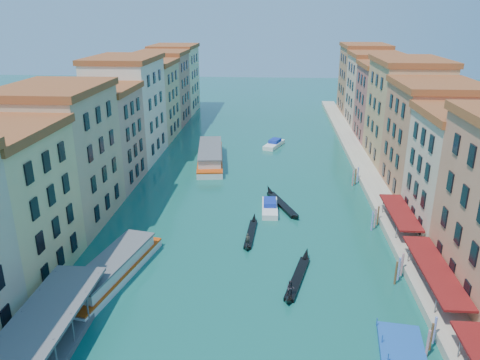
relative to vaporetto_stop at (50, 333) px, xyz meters
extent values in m
cube|color=#D2BD7A|center=(-10.00, 11.50, 7.06)|extent=(12.00, 15.00, 17.00)
cube|color=tan|center=(-10.00, 27.50, 8.06)|extent=(12.00, 17.00, 19.00)
cube|color=#964B20|center=(-10.00, 27.50, 18.06)|extent=(12.80, 17.40, 1.00)
cube|color=tan|center=(-10.00, 43.00, 6.81)|extent=(12.00, 14.00, 16.50)
cube|color=#964B20|center=(-10.00, 43.00, 15.56)|extent=(12.80, 14.40, 1.00)
cube|color=beige|center=(-10.00, 59.00, 8.56)|extent=(12.00, 18.00, 20.00)
cube|color=#964B20|center=(-10.00, 59.00, 19.06)|extent=(12.80, 18.40, 1.00)
cube|color=tan|center=(-10.00, 76.00, 7.31)|extent=(12.00, 16.00, 17.50)
cube|color=#964B20|center=(-10.00, 76.00, 16.56)|extent=(12.80, 16.40, 1.00)
cube|color=#AD7159|center=(-10.00, 91.50, 7.81)|extent=(12.00, 15.00, 18.50)
cube|color=#964B20|center=(-10.00, 91.50, 17.56)|extent=(12.80, 15.40, 1.00)
cube|color=beige|center=(-10.00, 107.50, 8.06)|extent=(12.00, 17.00, 19.00)
cube|color=#964B20|center=(-10.00, 107.50, 18.06)|extent=(12.80, 17.40, 1.00)
cube|color=tan|center=(46.00, 27.00, 6.81)|extent=(12.00, 14.00, 16.50)
cube|color=#964B20|center=(46.00, 27.00, 15.56)|extent=(12.80, 14.40, 1.00)
cube|color=#B56F4B|center=(46.00, 42.00, 7.56)|extent=(12.00, 16.00, 18.00)
cube|color=#964B20|center=(46.00, 42.00, 17.06)|extent=(12.80, 16.40, 1.00)
cube|color=tan|center=(46.00, 59.00, 8.56)|extent=(12.00, 18.00, 20.00)
cube|color=#964B20|center=(46.00, 59.00, 19.06)|extent=(12.80, 18.40, 1.00)
cube|color=#A2564C|center=(46.00, 75.50, 7.31)|extent=(12.00, 15.00, 17.50)
cube|color=#964B20|center=(46.00, 75.50, 16.56)|extent=(12.80, 15.40, 1.00)
cube|color=tan|center=(46.00, 91.00, 7.81)|extent=(12.00, 16.00, 18.50)
cube|color=#964B20|center=(46.00, 91.00, 17.56)|extent=(12.80, 16.40, 1.00)
cube|color=#A86E49|center=(46.00, 107.50, 8.31)|extent=(12.00, 17.00, 19.50)
cube|color=#964B20|center=(46.00, 107.50, 18.56)|extent=(12.80, 17.40, 1.00)
cube|color=#AAA089|center=(38.00, 53.00, -0.94)|extent=(4.00, 140.00, 1.00)
cylinder|color=#5C5C5E|center=(36.80, 0.00, 0.06)|extent=(0.12, 0.12, 3.00)
cube|color=maroon|center=(38.20, 11.50, 1.56)|extent=(3.20, 15.30, 0.25)
cylinder|color=#5C5C5E|center=(36.80, 6.40, 0.06)|extent=(0.12, 0.12, 3.00)
cylinder|color=#5C5C5E|center=(36.80, 16.60, 0.06)|extent=(0.12, 0.12, 3.00)
cube|color=maroon|center=(38.20, 27.00, 1.56)|extent=(3.20, 12.60, 0.25)
cylinder|color=#5C5C5E|center=(36.80, 22.80, 0.06)|extent=(0.12, 0.12, 3.00)
cylinder|color=#5C5C5E|center=(36.80, 31.20, 0.06)|extent=(0.12, 0.12, 3.00)
cube|color=#5C5C5E|center=(0.00, 0.00, -1.14)|extent=(5.00, 16.00, 0.60)
cube|color=#5C5C5E|center=(0.00, 0.00, 2.06)|extent=(5.40, 16.40, 0.30)
cylinder|color=brown|center=(34.50, 1.00, -0.14)|extent=(0.24, 0.24, 3.20)
cylinder|color=brown|center=(35.10, 2.00, -0.14)|extent=(0.24, 0.24, 3.20)
cylinder|color=brown|center=(35.70, 3.00, -0.14)|extent=(0.24, 0.24, 3.20)
cylinder|color=brown|center=(34.50, 13.00, -0.14)|extent=(0.24, 0.24, 3.20)
cylinder|color=brown|center=(35.10, 14.00, -0.14)|extent=(0.24, 0.24, 3.20)
cylinder|color=brown|center=(35.70, 15.00, -0.14)|extent=(0.24, 0.24, 3.20)
cylinder|color=brown|center=(34.50, 27.00, -0.14)|extent=(0.24, 0.24, 3.20)
cylinder|color=brown|center=(35.10, 28.00, -0.14)|extent=(0.24, 0.24, 3.20)
cylinder|color=brown|center=(35.70, 29.00, -0.14)|extent=(0.24, 0.24, 3.20)
cylinder|color=brown|center=(34.50, 45.00, -0.14)|extent=(0.24, 0.24, 3.20)
cylinder|color=brown|center=(35.10, 46.00, -0.14)|extent=(0.24, 0.24, 3.20)
cylinder|color=brown|center=(35.70, 47.00, -0.14)|extent=(0.24, 0.24, 3.20)
cylinder|color=brown|center=(-2.50, 0.00, -0.14)|extent=(0.24, 0.24, 3.20)
cylinder|color=brown|center=(-2.50, 4.00, -0.14)|extent=(0.24, 0.24, 3.20)
cube|color=white|center=(2.00, 11.93, -0.91)|extent=(7.45, 18.16, 1.06)
cube|color=silver|center=(2.00, 11.93, 0.24)|extent=(6.31, 14.60, 1.42)
cube|color=#5C5C5E|center=(2.00, 11.93, 1.09)|extent=(6.66, 15.09, 0.22)
cube|color=#D5450C|center=(2.00, 11.93, -0.42)|extent=(7.50, 18.17, 0.22)
cube|color=silver|center=(7.33, 56.92, -0.80)|extent=(7.40, 21.92, 1.29)
cube|color=silver|center=(7.33, 56.92, 0.60)|extent=(6.35, 17.59, 1.72)
cube|color=#5C5C5E|center=(7.33, 56.92, 1.62)|extent=(6.73, 18.16, 0.27)
cube|color=#D5450C|center=(7.33, 56.92, -0.20)|extent=(7.46, 21.93, 0.27)
cube|color=black|center=(17.40, 24.12, -1.23)|extent=(1.51, 8.44, 0.42)
cone|color=black|center=(17.67, 28.78, -0.88)|extent=(0.95, 1.92, 1.57)
cone|color=black|center=(17.13, 19.47, -0.97)|extent=(0.93, 1.60, 1.38)
imported|color=#333129|center=(17.20, 20.58, -0.26)|extent=(0.61, 0.42, 1.61)
cube|color=black|center=(23.44, 13.08, -1.21)|extent=(3.40, 9.41, 0.47)
cone|color=black|center=(24.71, 18.16, -0.81)|extent=(1.42, 2.27, 1.76)
cone|color=black|center=(22.17, 8.01, -0.92)|extent=(1.33, 1.91, 1.55)
imported|color=#29252B|center=(22.48, 9.23, -0.12)|extent=(1.02, 0.88, 1.80)
cube|color=black|center=(21.85, 34.92, -1.19)|extent=(4.99, 9.94, 0.51)
cone|color=black|center=(19.72, 40.19, -0.76)|extent=(1.80, 2.50, 1.91)
cone|color=black|center=(23.97, 29.66, -0.87)|extent=(1.65, 2.13, 1.68)
cube|color=white|center=(19.93, 32.89, -1.01)|extent=(2.55, 7.58, 0.86)
cube|color=#122B99|center=(19.91, 33.43, -0.26)|extent=(2.02, 3.27, 0.75)
cube|color=white|center=(20.35, 69.63, -0.99)|extent=(5.09, 8.18, 0.89)
cube|color=#122B99|center=(20.55, 70.15, -0.21)|extent=(3.08, 3.85, 0.78)
cube|color=#1B52AD|center=(32.56, 2.10, -1.19)|extent=(4.69, 6.42, 0.50)
camera|label=1|loc=(20.27, -34.42, 28.07)|focal=35.00mm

